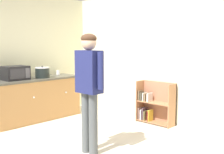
{
  "coord_description": "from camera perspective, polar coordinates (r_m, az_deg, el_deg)",
  "views": [
    {
      "loc": [
        3.08,
        -2.62,
        1.64
      ],
      "look_at": [
        0.12,
        0.52,
        1.12
      ],
      "focal_mm": 45.71,
      "sensor_mm": 36.0,
      "label": 1
    }
  ],
  "objects": [
    {
      "name": "bookshelf",
      "position": [
        5.94,
        8.39,
        -5.65
      ],
      "size": [
        0.8,
        0.28,
        0.85
      ],
      "color": "#AC754D",
      "rests_on": "ground"
    },
    {
      "name": "standing_person",
      "position": [
        4.15,
        -4.59,
        -0.9
      ],
      "size": [
        0.57,
        0.23,
        1.77
      ],
      "color": "#4F5558",
      "rests_on": "ground"
    },
    {
      "name": "left_side_wall",
      "position": [
        6.66,
        -15.78,
        4.11
      ],
      "size": [
        0.06,
        2.99,
        2.7
      ],
      "primitive_type": "cube",
      "color": "#E7E9BF",
      "rests_on": "ground"
    },
    {
      "name": "back_wall",
      "position": [
        5.84,
        11.41,
        3.88
      ],
      "size": [
        5.2,
        0.06,
        2.7
      ],
      "primitive_type": "cube",
      "color": "beige",
      "rests_on": "ground"
    },
    {
      "name": "kitchen_counter",
      "position": [
        6.19,
        -16.85,
        -4.51
      ],
      "size": [
        0.65,
        2.44,
        0.9
      ],
      "color": "#B07E46",
      "rests_on": "ground"
    },
    {
      "name": "crock_pot",
      "position": [
        6.24,
        -13.75,
        0.9
      ],
      "size": [
        0.3,
        0.3,
        0.25
      ],
      "color": "black",
      "rests_on": "kitchen_counter"
    },
    {
      "name": "microwave",
      "position": [
        6.01,
        -18.77,
        0.77
      ],
      "size": [
        0.37,
        0.48,
        0.28
      ],
      "color": "black",
      "rests_on": "kitchen_counter"
    },
    {
      "name": "white_cup",
      "position": [
        6.8,
        -10.72,
        0.9
      ],
      "size": [
        0.08,
        0.08,
        0.09
      ],
      "primitive_type": "cylinder",
      "color": "white",
      "rests_on": "kitchen_counter"
    }
  ]
}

